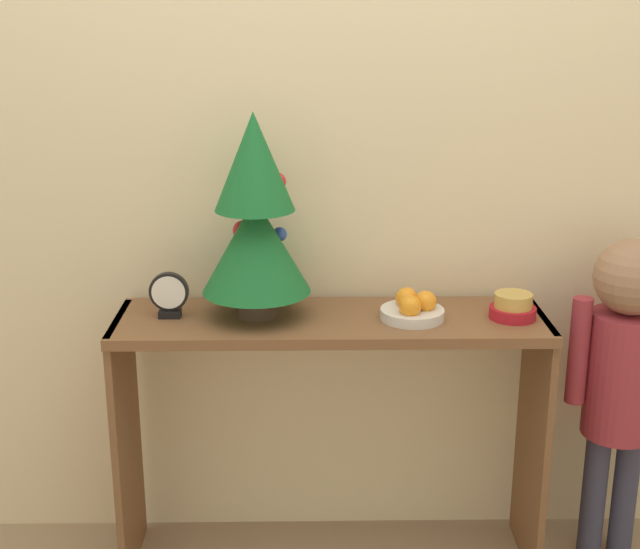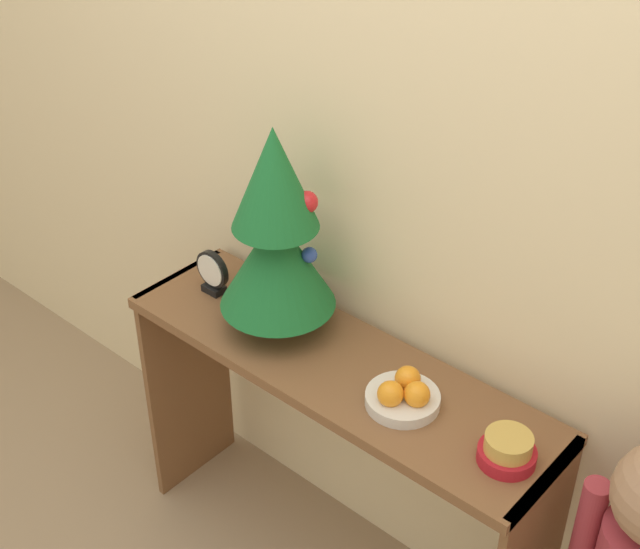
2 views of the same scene
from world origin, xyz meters
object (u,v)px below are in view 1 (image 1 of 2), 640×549
singing_bowl (513,307)px  child_figure (624,360)px  desk_clock (169,295)px  mini_tree (255,218)px  fruit_bowl (413,309)px

singing_bowl → child_figure: size_ratio=0.13×
desk_clock → child_figure: bearing=-0.2°
singing_bowl → desk_clock: 0.95m
mini_tree → singing_bowl: 0.75m
mini_tree → singing_bowl: bearing=-2.4°
desk_clock → child_figure: child_figure is taller
fruit_bowl → desk_clock: 0.68m
mini_tree → desk_clock: mini_tree is taller
fruit_bowl → child_figure: child_figure is taller
fruit_bowl → child_figure: (0.61, 0.02, -0.17)m
mini_tree → desk_clock: size_ratio=4.39×
child_figure → mini_tree: bearing=179.3°
fruit_bowl → mini_tree: bearing=175.7°
child_figure → singing_bowl: bearing=-176.8°
singing_bowl → mini_tree: bearing=177.6°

